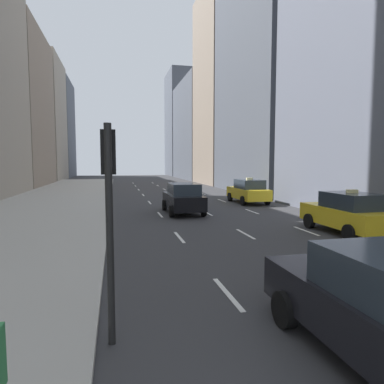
{
  "coord_description": "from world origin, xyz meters",
  "views": [
    {
      "loc": [
        -2.65,
        0.81,
        2.99
      ],
      "look_at": [
        0.68,
        15.58,
        1.66
      ],
      "focal_mm": 32.0,
      "sensor_mm": 36.0,
      "label": 1
    }
  ],
  "objects": [
    {
      "name": "sidewalk_left",
      "position": [
        -7.0,
        27.0,
        0.07
      ],
      "size": [
        8.0,
        66.0,
        0.15
      ],
      "primitive_type": "cube",
      "color": "#ADAAA3",
      "rests_on": "ground"
    },
    {
      "name": "lane_markings",
      "position": [
        2.6,
        23.0,
        0.01
      ],
      "size": [
        5.72,
        56.0,
        0.01
      ],
      "color": "white",
      "rests_on": "ground"
    },
    {
      "name": "building_row_right",
      "position": [
        12.0,
        39.83,
        11.31
      ],
      "size": [
        6.0,
        84.22,
        25.96
      ],
      "color": "gray",
      "rests_on": "ground"
    },
    {
      "name": "taxi_lead",
      "position": [
        6.8,
        24.11,
        0.88
      ],
      "size": [
        2.02,
        4.4,
        1.87
      ],
      "color": "yellow",
      "rests_on": "ground"
    },
    {
      "name": "taxi_second",
      "position": [
        6.8,
        13.14,
        0.88
      ],
      "size": [
        2.02,
        4.4,
        1.87
      ],
      "color": "yellow",
      "rests_on": "ground"
    },
    {
      "name": "sedan_silver_behind",
      "position": [
        1.2,
        20.26,
        0.9
      ],
      "size": [
        2.02,
        4.4,
        1.76
      ],
      "color": "black",
      "rests_on": "ground"
    },
    {
      "name": "traffic_light_pole",
      "position": [
        -2.75,
        6.46,
        2.41
      ],
      "size": [
        0.24,
        0.42,
        3.6
      ],
      "color": "black",
      "rests_on": "ground"
    }
  ]
}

